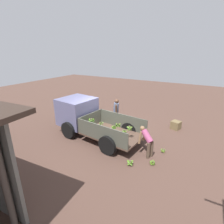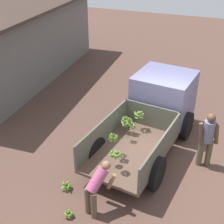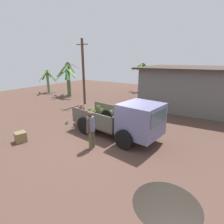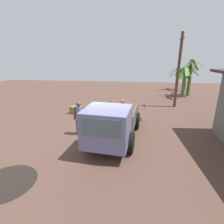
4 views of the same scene
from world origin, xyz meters
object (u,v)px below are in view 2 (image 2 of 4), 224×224
at_px(cargo_truck, 158,105).
at_px(person_foreground_visitor, 207,138).
at_px(person_worker_loading, 97,186).
at_px(banana_bunch_on_ground_0, 68,214).
at_px(banana_bunch_on_ground_1, 66,186).

distance_m(cargo_truck, person_foreground_visitor, 1.97).
bearing_deg(cargo_truck, person_worker_loading, -179.71).
height_order(person_worker_loading, banana_bunch_on_ground_0, person_worker_loading).
relative_size(cargo_truck, person_worker_loading, 3.79).
relative_size(person_foreground_visitor, banana_bunch_on_ground_1, 6.21).
xyz_separation_m(person_worker_loading, banana_bunch_on_ground_1, (0.31, 1.00, -0.61)).
bearing_deg(banana_bunch_on_ground_0, person_foreground_visitor, -40.52).
bearing_deg(person_worker_loading, banana_bunch_on_ground_0, 152.98).
bearing_deg(person_worker_loading, banana_bunch_on_ground_1, 95.97).
distance_m(banana_bunch_on_ground_0, banana_bunch_on_ground_1, 0.88).
xyz_separation_m(person_foreground_visitor, banana_bunch_on_ground_1, (-2.27, 3.05, -0.79)).
xyz_separation_m(person_worker_loading, banana_bunch_on_ground_0, (-0.44, 0.52, -0.64)).
distance_m(person_worker_loading, banana_bunch_on_ground_1, 1.21).
bearing_deg(person_foreground_visitor, cargo_truck, -139.60).
relative_size(person_foreground_visitor, banana_bunch_on_ground_0, 6.91).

